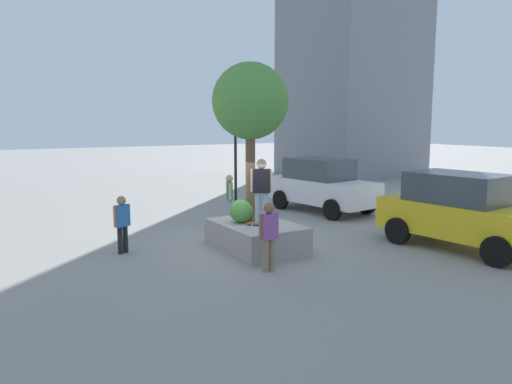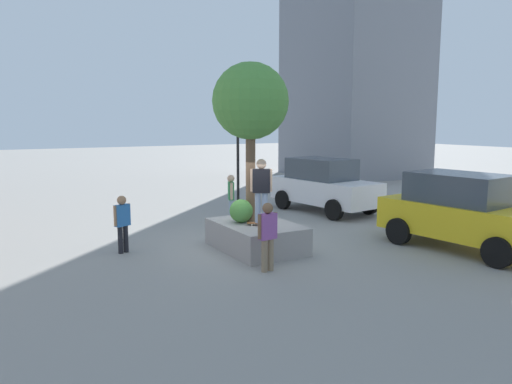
{
  "view_description": "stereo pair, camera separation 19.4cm",
  "coord_description": "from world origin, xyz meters",
  "px_view_note": "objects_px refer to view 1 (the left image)",
  "views": [
    {
      "loc": [
        12.16,
        -6.91,
        3.65
      ],
      "look_at": [
        0.28,
        0.05,
        1.68
      ],
      "focal_mm": 34.37,
      "sensor_mm": 36.0,
      "label": 1
    },
    {
      "loc": [
        12.25,
        -6.74,
        3.65
      ],
      "look_at": [
        0.28,
        0.05,
        1.68
      ],
      "focal_mm": 34.37,
      "sensor_mm": 36.0,
      "label": 2
    }
  ],
  "objects_px": {
    "taxi_cab": "(462,211)",
    "passerby_with_bag": "(269,232)",
    "planter_ledge": "(256,236)",
    "pedestrian_crossing": "(122,220)",
    "bystander_watching": "(229,195)",
    "plaza_tree": "(250,102)",
    "skateboarder": "(261,186)",
    "police_car": "(322,185)",
    "traffic_light_median": "(235,138)",
    "skateboard": "(261,223)"
  },
  "relations": [
    {
      "from": "taxi_cab",
      "to": "passerby_with_bag",
      "type": "relative_size",
      "value": 2.87
    },
    {
      "from": "planter_ledge",
      "to": "pedestrian_crossing",
      "type": "height_order",
      "value": "pedestrian_crossing"
    },
    {
      "from": "taxi_cab",
      "to": "passerby_with_bag",
      "type": "height_order",
      "value": "taxi_cab"
    },
    {
      "from": "bystander_watching",
      "to": "passerby_with_bag",
      "type": "relative_size",
      "value": 1.01
    },
    {
      "from": "plaza_tree",
      "to": "skateboarder",
      "type": "height_order",
      "value": "plaza_tree"
    },
    {
      "from": "police_car",
      "to": "bystander_watching",
      "type": "distance_m",
      "value": 4.22
    },
    {
      "from": "plaza_tree",
      "to": "pedestrian_crossing",
      "type": "relative_size",
      "value": 2.81
    },
    {
      "from": "police_car",
      "to": "taxi_cab",
      "type": "distance_m",
      "value": 6.81
    },
    {
      "from": "skateboarder",
      "to": "traffic_light_median",
      "type": "relative_size",
      "value": 0.42
    },
    {
      "from": "plaza_tree",
      "to": "bystander_watching",
      "type": "xyz_separation_m",
      "value": [
        -3.6,
        1.17,
        -3.2
      ]
    },
    {
      "from": "planter_ledge",
      "to": "bystander_watching",
      "type": "xyz_separation_m",
      "value": [
        -3.96,
        1.19,
        0.61
      ]
    },
    {
      "from": "traffic_light_median",
      "to": "bystander_watching",
      "type": "distance_m",
      "value": 3.86
    },
    {
      "from": "skateboard",
      "to": "skateboarder",
      "type": "distance_m",
      "value": 1.05
    },
    {
      "from": "planter_ledge",
      "to": "pedestrian_crossing",
      "type": "relative_size",
      "value": 1.76
    },
    {
      "from": "plaza_tree",
      "to": "police_car",
      "type": "distance_m",
      "value": 7.15
    },
    {
      "from": "police_car",
      "to": "bystander_watching",
      "type": "height_order",
      "value": "police_car"
    },
    {
      "from": "traffic_light_median",
      "to": "passerby_with_bag",
      "type": "xyz_separation_m",
      "value": [
        8.76,
        -3.74,
        -1.95
      ]
    },
    {
      "from": "plaza_tree",
      "to": "taxi_cab",
      "type": "distance_m",
      "value": 6.84
    },
    {
      "from": "passerby_with_bag",
      "to": "plaza_tree",
      "type": "bearing_deg",
      "value": 160.77
    },
    {
      "from": "taxi_cab",
      "to": "plaza_tree",
      "type": "bearing_deg",
      "value": -122.28
    },
    {
      "from": "skateboarder",
      "to": "taxi_cab",
      "type": "xyz_separation_m",
      "value": [
        2.56,
        5.21,
        -0.77
      ]
    },
    {
      "from": "bystander_watching",
      "to": "pedestrian_crossing",
      "type": "xyz_separation_m",
      "value": [
        2.44,
        -4.62,
        -0.06
      ]
    },
    {
      "from": "planter_ledge",
      "to": "police_car",
      "type": "bearing_deg",
      "value": 125.86
    },
    {
      "from": "skateboard",
      "to": "bystander_watching",
      "type": "bearing_deg",
      "value": 164.27
    },
    {
      "from": "skateboarder",
      "to": "traffic_light_median",
      "type": "bearing_deg",
      "value": 157.37
    },
    {
      "from": "police_car",
      "to": "traffic_light_median",
      "type": "bearing_deg",
      "value": -139.69
    },
    {
      "from": "traffic_light_median",
      "to": "pedestrian_crossing",
      "type": "bearing_deg",
      "value": -50.43
    },
    {
      "from": "pedestrian_crossing",
      "to": "passerby_with_bag",
      "type": "relative_size",
      "value": 0.95
    },
    {
      "from": "skateboard",
      "to": "skateboarder",
      "type": "height_order",
      "value": "skateboarder"
    },
    {
      "from": "skateboarder",
      "to": "police_car",
      "type": "relative_size",
      "value": 0.37
    },
    {
      "from": "police_car",
      "to": "traffic_light_median",
      "type": "height_order",
      "value": "traffic_light_median"
    },
    {
      "from": "skateboarder",
      "to": "police_car",
      "type": "bearing_deg",
      "value": 128.03
    },
    {
      "from": "pedestrian_crossing",
      "to": "passerby_with_bag",
      "type": "bearing_deg",
      "value": 37.19
    },
    {
      "from": "pedestrian_crossing",
      "to": "skateboarder",
      "type": "bearing_deg",
      "value": 61.37
    },
    {
      "from": "pedestrian_crossing",
      "to": "plaza_tree",
      "type": "bearing_deg",
      "value": 71.4
    },
    {
      "from": "planter_ledge",
      "to": "skateboard",
      "type": "height_order",
      "value": "skateboard"
    },
    {
      "from": "skateboard",
      "to": "planter_ledge",
      "type": "bearing_deg",
      "value": 176.45
    },
    {
      "from": "plaza_tree",
      "to": "traffic_light_median",
      "type": "bearing_deg",
      "value": 155.53
    },
    {
      "from": "bystander_watching",
      "to": "pedestrian_crossing",
      "type": "distance_m",
      "value": 5.22
    },
    {
      "from": "passerby_with_bag",
      "to": "police_car",
      "type": "bearing_deg",
      "value": 133.46
    },
    {
      "from": "police_car",
      "to": "planter_ledge",
      "type": "bearing_deg",
      "value": -54.14
    },
    {
      "from": "planter_ledge",
      "to": "skateboarder",
      "type": "xyz_separation_m",
      "value": [
        0.34,
        -0.02,
        1.49
      ]
    },
    {
      "from": "bystander_watching",
      "to": "skateboarder",
      "type": "bearing_deg",
      "value": -15.73
    },
    {
      "from": "pedestrian_crossing",
      "to": "passerby_with_bag",
      "type": "distance_m",
      "value": 4.37
    },
    {
      "from": "police_car",
      "to": "passerby_with_bag",
      "type": "relative_size",
      "value": 2.84
    },
    {
      "from": "skateboard",
      "to": "bystander_watching",
      "type": "xyz_separation_m",
      "value": [
        -4.3,
        1.21,
        0.17
      ]
    },
    {
      "from": "bystander_watching",
      "to": "pedestrian_crossing",
      "type": "height_order",
      "value": "bystander_watching"
    },
    {
      "from": "skateboarder",
      "to": "pedestrian_crossing",
      "type": "xyz_separation_m",
      "value": [
        -1.86,
        -3.41,
        -0.94
      ]
    },
    {
      "from": "traffic_light_median",
      "to": "pedestrian_crossing",
      "type": "xyz_separation_m",
      "value": [
        5.27,
        -6.38,
        -2.01
      ]
    },
    {
      "from": "planter_ledge",
      "to": "plaza_tree",
      "type": "distance_m",
      "value": 3.83
    }
  ]
}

